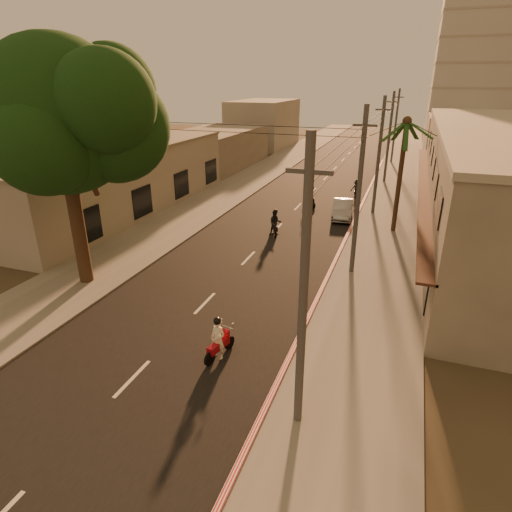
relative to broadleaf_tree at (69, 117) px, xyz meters
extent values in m
plane|color=#383023|center=(6.61, -2.14, -8.48)|extent=(160.00, 160.00, 0.00)
cube|color=black|center=(6.61, 17.86, -8.47)|extent=(10.00, 140.00, 0.02)
cube|color=slate|center=(14.11, 17.86, -8.42)|extent=(5.00, 140.00, 0.12)
cube|color=slate|center=(-0.89, 17.86, -8.42)|extent=(5.00, 140.00, 0.12)
cube|color=red|center=(11.71, 12.86, -8.38)|extent=(0.20, 60.00, 0.20)
cube|color=gray|center=(20.61, 15.86, -4.98)|extent=(8.00, 34.00, 7.00)
cube|color=#9F9A90|center=(20.61, 15.86, -1.33)|extent=(8.20, 34.20, 0.30)
cube|color=#382016|center=(16.31, 15.86, -5.38)|extent=(0.80, 34.00, 0.12)
cube|color=#9F9A90|center=(-7.39, 11.86, -5.98)|extent=(8.00, 24.00, 5.00)
cube|color=gray|center=(-7.39, 11.86, -3.38)|extent=(8.20, 24.20, 0.20)
cube|color=#B7B5B2|center=(22.61, 53.86, 5.52)|extent=(12.00, 12.00, 28.00)
cylinder|color=black|center=(-0.39, -0.14, -5.48)|extent=(0.70, 0.70, 6.00)
cylinder|color=black|center=(0.41, 0.26, -2.48)|extent=(1.22, 2.17, 3.04)
cylinder|color=black|center=(-0.99, -0.44, -2.28)|extent=(1.31, 1.49, 2.73)
sphere|color=black|center=(-0.39, -0.14, 0.02)|extent=(7.20, 7.20, 7.20)
sphere|color=black|center=(1.81, 0.86, -0.48)|extent=(5.20, 5.20, 5.20)
sphere|color=black|center=(-2.19, 0.66, -0.28)|extent=(4.80, 4.80, 4.80)
sphere|color=black|center=(0.21, -1.94, -0.88)|extent=(4.60, 4.60, 4.60)
sphere|color=black|center=(2.61, -0.64, 0.72)|extent=(4.40, 4.40, 4.40)
sphere|color=black|center=(0.81, 2.26, 1.12)|extent=(4.40, 4.40, 4.40)
cylinder|color=black|center=(14.61, 13.86, -4.68)|extent=(0.32, 0.32, 7.60)
sphere|color=black|center=(14.61, 13.86, -0.88)|extent=(0.60, 0.60, 0.60)
cylinder|color=#38383A|center=(12.81, -6.14, -3.98)|extent=(0.26, 0.26, 9.00)
cube|color=#38383A|center=(12.81, -6.14, -0.48)|extent=(1.20, 0.12, 0.12)
cylinder|color=#38383A|center=(12.81, 5.86, -3.98)|extent=(0.26, 0.26, 9.00)
cube|color=#38383A|center=(12.81, 5.86, -0.48)|extent=(1.20, 0.12, 0.12)
cylinder|color=#38383A|center=(12.81, 17.86, -3.98)|extent=(0.26, 0.26, 9.00)
cube|color=#38383A|center=(12.81, 17.86, -0.48)|extent=(1.20, 0.12, 0.12)
cylinder|color=#38383A|center=(12.81, 29.86, -3.98)|extent=(0.26, 0.26, 9.00)
cube|color=#38383A|center=(12.81, 29.86, -0.48)|extent=(1.20, 0.12, 0.12)
cylinder|color=#38383A|center=(12.81, 41.86, -3.98)|extent=(0.26, 0.26, 9.00)
cube|color=#38383A|center=(12.81, 41.86, -0.48)|extent=(1.20, 0.12, 0.12)
cube|color=#9F9A90|center=(20.61, 42.86, -5.48)|extent=(8.00, 14.00, 6.00)
cube|color=#9F9A90|center=(-7.39, 31.86, -6.28)|extent=(8.00, 14.00, 4.40)
cube|color=#9F9A90|center=(-7.39, 49.86, -4.98)|extent=(8.00, 14.00, 7.00)
cylinder|color=black|center=(9.21, -3.21, -8.19)|extent=(0.23, 0.58, 0.57)
cylinder|color=black|center=(8.92, -4.44, -8.19)|extent=(0.23, 0.58, 0.57)
cube|color=maroon|center=(9.05, -3.90, -7.92)|extent=(0.53, 1.15, 0.30)
cube|color=maroon|center=(9.16, -3.40, -7.77)|extent=(0.32, 0.17, 0.61)
cylinder|color=silver|center=(9.19, -3.28, -7.41)|extent=(0.55, 0.17, 0.04)
imported|color=white|center=(9.05, -3.90, -7.62)|extent=(0.80, 0.68, 1.71)
sphere|color=black|center=(9.05, -3.90, -6.82)|extent=(0.30, 0.30, 0.30)
sphere|color=silver|center=(8.91, -3.24, -7.16)|extent=(0.12, 0.12, 0.12)
sphere|color=silver|center=(9.46, -3.37, -7.16)|extent=(0.12, 0.12, 0.12)
cylinder|color=black|center=(6.62, 11.13, -8.18)|extent=(0.31, 0.58, 0.58)
cylinder|color=black|center=(7.09, 9.92, -8.18)|extent=(0.31, 0.58, 0.58)
cube|color=black|center=(6.88, 10.45, -7.90)|extent=(0.69, 1.17, 0.31)
cube|color=black|center=(6.69, 10.94, -7.75)|extent=(0.33, 0.21, 0.63)
cylinder|color=silver|center=(6.65, 11.05, -7.38)|extent=(0.55, 0.25, 0.04)
imported|color=black|center=(6.88, 10.45, -7.60)|extent=(1.30, 1.24, 1.75)
sphere|color=black|center=(6.88, 10.45, -6.77)|extent=(0.31, 0.31, 0.31)
cylinder|color=black|center=(8.04, 17.42, -8.20)|extent=(0.26, 0.56, 0.55)
cylinder|color=black|center=(7.67, 16.24, -8.20)|extent=(0.26, 0.56, 0.55)
cube|color=black|center=(7.83, 16.76, -7.93)|extent=(0.59, 1.12, 0.30)
cube|color=black|center=(7.98, 17.23, -7.78)|extent=(0.31, 0.18, 0.59)
cylinder|color=silver|center=(8.02, 17.34, -7.44)|extent=(0.53, 0.20, 0.04)
imported|color=black|center=(7.83, 16.76, -7.65)|extent=(1.20, 0.96, 1.66)
sphere|color=black|center=(7.83, 16.76, -6.87)|extent=(0.30, 0.30, 0.30)
cylinder|color=black|center=(6.45, 22.45, -8.20)|extent=(0.31, 0.54, 0.55)
cylinder|color=black|center=(6.93, 21.32, -8.20)|extent=(0.31, 0.54, 0.55)
cube|color=black|center=(6.72, 21.82, -7.94)|extent=(0.67, 1.10, 0.29)
cube|color=black|center=(6.53, 22.27, -7.79)|extent=(0.31, 0.21, 0.59)
cylinder|color=silver|center=(6.48, 22.38, -7.45)|extent=(0.51, 0.25, 0.04)
imported|color=black|center=(6.72, 21.82, -7.65)|extent=(1.18, 1.10, 1.65)
sphere|color=black|center=(6.72, 21.82, -6.88)|extent=(0.29, 0.29, 0.29)
cylinder|color=black|center=(10.78, 23.40, -8.21)|extent=(0.12, 0.53, 0.52)
cylinder|color=black|center=(10.84, 22.23, -8.21)|extent=(0.12, 0.53, 0.52)
cube|color=black|center=(10.81, 22.75, -7.96)|extent=(0.32, 1.04, 0.28)
cube|color=black|center=(10.79, 23.21, -7.82)|extent=(0.28, 0.11, 0.56)
cylinder|color=silver|center=(10.78, 23.32, -7.50)|extent=(0.51, 0.07, 0.04)
imported|color=black|center=(10.81, 22.75, -7.69)|extent=(1.08, 0.69, 1.57)
sphere|color=black|center=(10.81, 22.75, -6.96)|extent=(0.28, 0.28, 0.28)
imported|color=#A1A4A9|center=(10.64, 16.07, -7.79)|extent=(2.36, 4.50, 1.38)
camera|label=1|loc=(15.13, -16.54, 1.66)|focal=30.00mm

